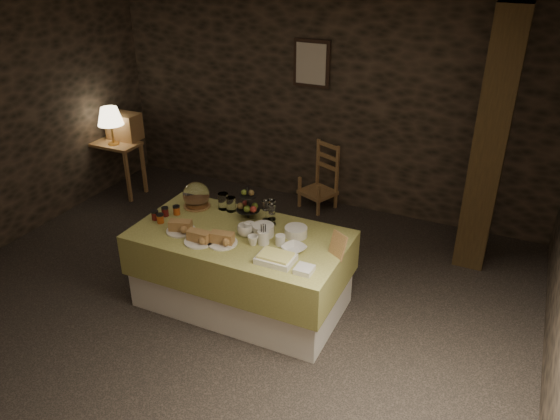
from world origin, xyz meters
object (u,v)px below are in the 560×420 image
at_px(buffet_table, 241,264).
at_px(timber_column, 490,146).
at_px(fruit_stand, 248,206).
at_px(chair, 320,179).
at_px(console_table, 115,152).
at_px(table_lamp, 110,117).
at_px(wine_rack, 124,126).

distance_m(buffet_table, timber_column, 2.62).
height_order(timber_column, fruit_stand, timber_column).
relative_size(chair, timber_column, 0.25).
height_order(chair, timber_column, timber_column).
xyz_separation_m(console_table, table_lamp, (0.05, -0.05, 0.49)).
xyz_separation_m(console_table, chair, (2.55, 0.77, -0.21)).
distance_m(buffet_table, table_lamp, 3.02).
bearing_deg(wine_rack, chair, 13.25).
distance_m(console_table, wine_rack, 0.35).
bearing_deg(wine_rack, timber_column, 0.46).
distance_m(console_table, table_lamp, 0.50).
xyz_separation_m(chair, timber_column, (1.93, -0.55, 0.93)).
height_order(console_table, wine_rack, wine_rack).
xyz_separation_m(wine_rack, fruit_stand, (2.53, -1.33, -0.00)).
bearing_deg(table_lamp, timber_column, 3.43).
height_order(buffet_table, fruit_stand, fruit_stand).
distance_m(console_table, fruit_stand, 2.84).
xyz_separation_m(buffet_table, table_lamp, (-2.60, 1.40, 0.64)).
distance_m(buffet_table, chair, 2.23).
xyz_separation_m(timber_column, fruit_stand, (-1.90, -1.37, -0.42)).
bearing_deg(chair, buffet_table, -64.40).
xyz_separation_m(chair, fruit_stand, (0.03, -1.92, 0.51)).
distance_m(buffet_table, wine_rack, 3.10).
bearing_deg(buffet_table, table_lamp, 151.65).
bearing_deg(table_lamp, buffet_table, -28.35).
relative_size(console_table, chair, 1.10).
height_order(wine_rack, fruit_stand, fruit_stand).
relative_size(timber_column, fruit_stand, 8.31).
distance_m(table_lamp, timber_column, 4.44).
xyz_separation_m(table_lamp, chair, (2.50, 0.82, -0.71)).
xyz_separation_m(console_table, fruit_stand, (2.58, -1.15, 0.30)).
distance_m(wine_rack, timber_column, 4.45).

